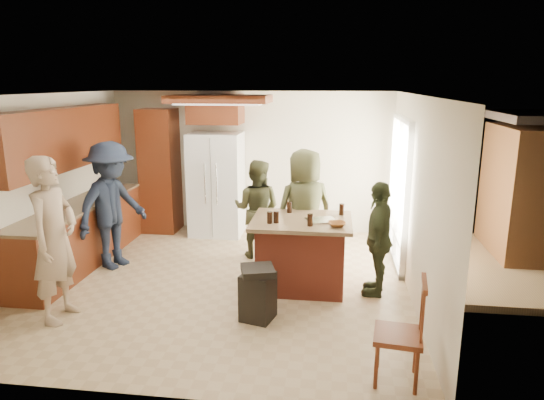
# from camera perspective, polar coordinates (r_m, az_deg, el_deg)

# --- Properties ---
(room_shell) EXTENTS (8.00, 5.20, 5.00)m
(room_shell) POSITION_cam_1_polar(r_m,az_deg,el_deg) (8.38, 27.32, -0.14)
(room_shell) COLOR tan
(room_shell) RESTS_ON ground
(person_front_left) EXTENTS (0.53, 0.71, 1.89)m
(person_front_left) POSITION_cam_1_polar(r_m,az_deg,el_deg) (5.92, -24.24, -4.29)
(person_front_left) COLOR tan
(person_front_left) RESTS_ON ground
(person_behind_left) EXTENTS (0.80, 0.56, 1.52)m
(person_behind_left) POSITION_cam_1_polar(r_m,az_deg,el_deg) (7.41, -1.78, -1.07)
(person_behind_left) COLOR #3D3F24
(person_behind_left) RESTS_ON ground
(person_behind_right) EXTENTS (1.02, 0.88, 1.76)m
(person_behind_right) POSITION_cam_1_polar(r_m,az_deg,el_deg) (6.89, 3.85, -1.22)
(person_behind_right) COLOR #3C3E24
(person_behind_right) RESTS_ON ground
(person_side_right) EXTENTS (0.57, 0.92, 1.47)m
(person_side_right) POSITION_cam_1_polar(r_m,az_deg,el_deg) (6.25, 12.44, -4.46)
(person_side_right) COLOR #323A22
(person_side_right) RESTS_ON ground
(person_counter) EXTENTS (0.97, 1.31, 1.84)m
(person_counter) POSITION_cam_1_polar(r_m,az_deg,el_deg) (7.33, -18.32, -0.64)
(person_counter) COLOR #1B2336
(person_counter) RESTS_ON ground
(left_cabinetry) EXTENTS (0.64, 3.00, 2.30)m
(left_cabinetry) POSITION_cam_1_polar(r_m,az_deg,el_deg) (7.61, -22.20, -0.19)
(left_cabinetry) COLOR maroon
(left_cabinetry) RESTS_ON ground
(back_wall_units) EXTENTS (1.80, 0.60, 2.45)m
(back_wall_units) POSITION_cam_1_polar(r_m,az_deg,el_deg) (8.78, -11.50, 5.12)
(back_wall_units) COLOR maroon
(back_wall_units) RESTS_ON ground
(refrigerator) EXTENTS (0.90, 0.76, 1.80)m
(refrigerator) POSITION_cam_1_polar(r_m,az_deg,el_deg) (8.57, -6.55, 1.84)
(refrigerator) COLOR white
(refrigerator) RESTS_ON ground
(kitchen_island) EXTENTS (1.28, 1.03, 0.93)m
(kitchen_island) POSITION_cam_1_polar(r_m,az_deg,el_deg) (6.40, 3.46, -6.21)
(kitchen_island) COLOR #9C3A28
(kitchen_island) RESTS_ON ground
(island_items) EXTENTS (0.99, 0.72, 0.15)m
(island_items) POSITION_cam_1_polar(r_m,az_deg,el_deg) (6.14, 5.10, -2.19)
(island_items) COLOR silver
(island_items) RESTS_ON kitchen_island
(trash_bin) EXTENTS (0.45, 0.45, 0.63)m
(trash_bin) POSITION_cam_1_polar(r_m,az_deg,el_deg) (5.61, -1.67, -10.87)
(trash_bin) COLOR black
(trash_bin) RESTS_ON ground
(spindle_chair) EXTENTS (0.47, 0.47, 0.99)m
(spindle_chair) POSITION_cam_1_polar(r_m,az_deg,el_deg) (4.63, 14.87, -15.15)
(spindle_chair) COLOR maroon
(spindle_chair) RESTS_ON ground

